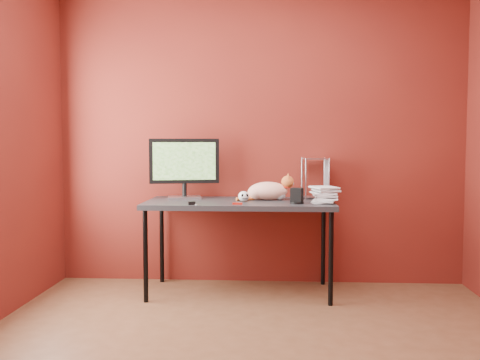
# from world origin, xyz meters

# --- Properties ---
(room) EXTENTS (3.52, 3.52, 2.61)m
(room) POSITION_xyz_m (0.00, 0.00, 1.45)
(room) COLOR #4F2E1B
(room) RESTS_ON ground
(desk) EXTENTS (1.50, 0.70, 0.75)m
(desk) POSITION_xyz_m (-0.15, 1.37, 0.70)
(desk) COLOR black
(desk) RESTS_ON ground
(monitor) EXTENTS (0.57, 0.24, 0.50)m
(monitor) POSITION_xyz_m (-0.62, 1.51, 1.03)
(monitor) COLOR #A6A5AA
(monitor) RESTS_ON desk
(cat) EXTENTS (0.47, 0.18, 0.22)m
(cat) POSITION_xyz_m (0.08, 1.46, 0.83)
(cat) COLOR #D8592D
(cat) RESTS_ON desk
(skull_mug) EXTENTS (0.09, 0.09, 0.08)m
(skull_mug) POSITION_xyz_m (-0.12, 1.31, 0.79)
(skull_mug) COLOR silver
(skull_mug) RESTS_ON desk
(speaker) EXTENTS (0.11, 0.11, 0.12)m
(speaker) POSITION_xyz_m (0.30, 1.21, 0.81)
(speaker) COLOR black
(speaker) RESTS_ON desk
(book_stack) EXTENTS (0.24, 0.28, 1.39)m
(book_stack) POSITION_xyz_m (0.44, 1.31, 1.45)
(book_stack) COLOR beige
(book_stack) RESTS_ON desk
(wire_rack) EXTENTS (0.22, 0.19, 0.34)m
(wire_rack) POSITION_xyz_m (0.47, 1.63, 0.92)
(wire_rack) COLOR #A6A5AA
(wire_rack) RESTS_ON desk
(pocket_knife) EXTENTS (0.08, 0.03, 0.02)m
(pocket_knife) POSITION_xyz_m (-0.15, 1.12, 0.76)
(pocket_knife) COLOR #AC160D
(pocket_knife) RESTS_ON desk
(black_gadget) EXTENTS (0.06, 0.05, 0.02)m
(black_gadget) POSITION_xyz_m (-0.49, 1.08, 0.76)
(black_gadget) COLOR black
(black_gadget) RESTS_ON desk
(washer) EXTENTS (0.05, 0.05, 0.00)m
(washer) POSITION_xyz_m (-0.45, 1.08, 0.75)
(washer) COLOR #A6A5AA
(washer) RESTS_ON desk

